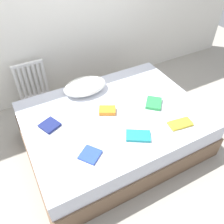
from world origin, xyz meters
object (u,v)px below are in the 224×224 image
radiator (31,81)px  textbook_green (154,103)px  bed (114,129)px  textbook_yellow (180,124)px  textbook_navy (50,125)px  pillow (85,86)px  textbook_orange (107,110)px  textbook_blue (90,155)px  textbook_teal (138,136)px

radiator → textbook_green: size_ratio=2.62×
bed → radiator: bearing=118.5°
bed → textbook_yellow: textbook_yellow is taller
textbook_yellow → textbook_green: (-0.05, 0.41, 0.00)m
bed → textbook_navy: textbook_navy is taller
pillow → textbook_navy: (-0.57, -0.38, -0.06)m
textbook_orange → textbook_yellow: textbook_orange is taller
textbook_blue → textbook_yellow: bearing=-41.1°
bed → textbook_green: bearing=-9.6°
textbook_yellow → radiator: bearing=133.3°
textbook_teal → textbook_orange: 0.49m
textbook_yellow → textbook_teal: bearing=-179.4°
pillow → textbook_blue: (-0.35, -0.93, -0.07)m
bed → textbook_orange: 0.29m
textbook_yellow → textbook_green: 0.41m
textbook_blue → textbook_green: textbook_green is taller
textbook_green → textbook_yellow: bearing=-130.9°
radiator → textbook_navy: radiator is taller
textbook_teal → textbook_navy: size_ratio=1.37×
bed → radiator: radiator is taller
textbook_navy → pillow: bearing=10.4°
bed → textbook_navy: 0.76m
radiator → textbook_navy: (-0.04, -1.06, 0.10)m
radiator → pillow: bearing=-52.0°
bed → textbook_blue: (-0.47, -0.41, 0.26)m
textbook_orange → textbook_navy: size_ratio=1.04×
pillow → textbook_orange: 0.48m
pillow → textbook_orange: size_ratio=2.90×
textbook_blue → textbook_yellow: (1.01, -0.08, 0.00)m
radiator → textbook_yellow: 2.06m
pillow → textbook_green: 0.86m
radiator → textbook_teal: bearing=-66.7°
textbook_orange → radiator: bearing=145.4°
radiator → textbook_orange: (0.60, -1.14, 0.11)m
bed → textbook_teal: bearing=-83.6°
textbook_green → pillow: bearing=86.3°
textbook_navy → textbook_orange: bearing=-31.2°
radiator → textbook_yellow: (1.19, -1.69, 0.10)m
textbook_green → radiator: bearing=82.9°
radiator → textbook_green: 1.71m
pillow → textbook_green: pillow is taller
textbook_teal → pillow: bearing=131.4°
textbook_blue → textbook_green: (0.95, 0.32, 0.01)m
bed → pillow: bearing=103.3°
pillow → textbook_teal: pillow is taller
textbook_teal → textbook_navy: textbook_teal is taller
bed → pillow: 0.63m
bed → pillow: (-0.12, 0.52, 0.33)m
textbook_orange → textbook_yellow: size_ratio=0.74×
radiator → textbook_orange: size_ratio=3.02×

